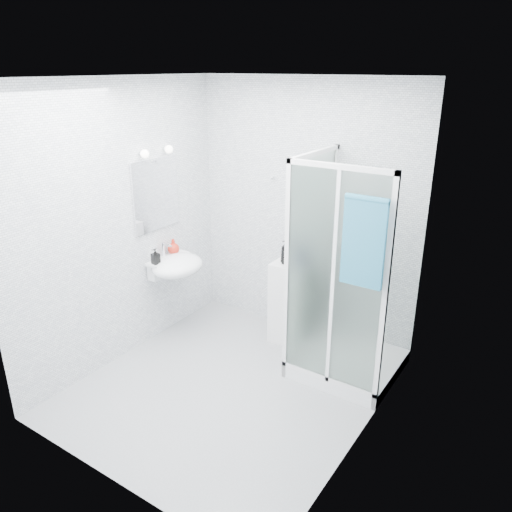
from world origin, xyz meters
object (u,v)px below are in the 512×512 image
Objects in this scene: storage_cabinet at (291,302)px; shampoo_bottle_b at (299,253)px; wall_basin at (176,265)px; shampoo_bottle_a at (285,252)px; shower_enclosure at (338,328)px; soap_dispenser_black at (155,256)px; hand_towel at (364,240)px; soap_dispenser_orange at (173,246)px.

shampoo_bottle_b reaches higher than storage_cabinet.
shampoo_bottle_a is (0.96, 0.53, 0.18)m from wall_basin.
shower_enclosure reaches higher than soap_dispenser_black.
shower_enclosure is 0.81m from shampoo_bottle_b.
storage_cabinet is at bearing 145.49° from hand_towel.
shower_enclosure reaches higher than shampoo_bottle_b.
soap_dispenser_black is (-1.04, -0.72, -0.04)m from shampoo_bottle_a.
hand_towel reaches higher than wall_basin.
shampoo_bottle_a reaches higher than soap_dispenser_orange.
soap_dispenser_orange is at bearing 98.57° from soap_dispenser_black.
hand_towel is 1.29m from shampoo_bottle_a.
soap_dispenser_black is at bearing -163.72° from shower_enclosure.
storage_cabinet is 1.57m from hand_towel.
shower_enclosure is 2.84× the size of hand_towel.
soap_dispenser_orange is (-1.09, -0.41, -0.04)m from shampoo_bottle_a.
hand_towel is 1.19m from shampoo_bottle_b.
wall_basin is 1.11m from shampoo_bottle_a.
shampoo_bottle_a is 0.94× the size of shampoo_bottle_b.
hand_towel is (1.98, -0.09, 0.67)m from wall_basin.
shower_enclosure is at bearing 6.39° from soap_dispenser_orange.
shampoo_bottle_a reaches higher than storage_cabinet.
wall_basin is 2.33× the size of shampoo_bottle_a.
shower_enclosure reaches higher than wall_basin.
hand_towel is (0.96, -0.66, 1.04)m from storage_cabinet.
hand_towel is (0.33, -0.40, 1.02)m from shower_enclosure.
soap_dispenser_black reaches higher than wall_basin.
wall_basin is 0.22m from soap_dispenser_orange.
hand_towel is 2.93× the size of shampoo_bottle_a.
shampoo_bottle_b is (0.14, 0.03, 0.01)m from shampoo_bottle_a.
shower_enclosure is 12.80× the size of soap_dispenser_orange.
shower_enclosure is 2.34× the size of storage_cabinet.
wall_basin is 3.63× the size of soap_dispenser_black.
soap_dispenser_orange reaches higher than wall_basin.
shower_enclosure reaches higher than storage_cabinet.
shower_enclosure is 1.87m from soap_dispenser_black.
shampoo_bottle_a is 1.54× the size of soap_dispenser_orange.
soap_dispenser_black is (-1.09, -0.77, 0.51)m from storage_cabinet.
wall_basin is at bearing -43.28° from soap_dispenser_orange.
hand_towel is 2.13m from soap_dispenser_black.
shampoo_bottle_a is (-1.02, 0.61, -0.49)m from hand_towel.
shampoo_bottle_b is 1.65× the size of soap_dispenser_orange.
shower_enclosure is 3.57× the size of wall_basin.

